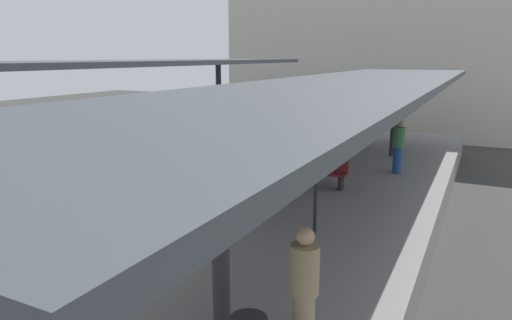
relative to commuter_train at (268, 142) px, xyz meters
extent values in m
plane|color=#383835|center=(0.00, -4.74, -1.73)|extent=(80.00, 80.00, 0.00)
cube|color=gray|center=(-3.80, -4.74, -1.23)|extent=(4.40, 28.00, 1.00)
cube|color=gray|center=(3.80, -4.74, -1.23)|extent=(4.40, 28.00, 1.00)
cube|color=#423F3D|center=(0.00, -4.74, -1.63)|extent=(3.20, 28.00, 0.20)
cube|color=slate|center=(-0.72, -4.74, -1.46)|extent=(0.08, 28.00, 0.14)
cube|color=slate|center=(0.72, -4.74, -1.46)|extent=(0.08, 28.00, 0.14)
cube|color=#472D6B|center=(0.00, 0.03, -0.08)|extent=(2.70, 12.72, 2.90)
cube|color=yellow|center=(0.00, -6.36, -0.23)|extent=(2.65, 0.08, 2.60)
cube|color=black|center=(-1.37, 0.03, 0.27)|extent=(0.04, 11.70, 0.76)
cube|color=black|center=(1.37, 0.03, 0.27)|extent=(0.04, 11.70, 0.76)
cube|color=#515156|center=(0.00, 0.03, 1.47)|extent=(2.16, 12.09, 0.20)
cylinder|color=#333335|center=(-3.80, 2.96, 0.97)|extent=(0.24, 0.24, 3.39)
cube|color=#3D4247|center=(-3.80, -3.34, 2.74)|extent=(4.18, 21.00, 0.16)
cylinder|color=#333335|center=(3.80, -9.64, 0.75)|extent=(0.24, 0.24, 2.95)
cylinder|color=#333335|center=(3.80, 2.96, 0.75)|extent=(0.24, 0.24, 2.95)
cube|color=#3D4247|center=(3.80, -3.34, 2.30)|extent=(4.18, 21.00, 0.16)
cube|color=black|center=(2.23, -2.27, -0.53)|extent=(0.08, 0.32, 0.40)
cube|color=black|center=(3.33, -2.27, -0.53)|extent=(0.08, 0.32, 0.40)
cube|color=maroon|center=(2.78, -2.27, -0.30)|extent=(1.40, 0.40, 0.06)
cube|color=maroon|center=(2.78, -2.09, -0.07)|extent=(1.40, 0.06, 0.40)
cylinder|color=#262628|center=(3.74, -5.66, 0.37)|extent=(0.08, 0.08, 2.20)
cube|color=navy|center=(3.74, -5.66, 1.32)|extent=(0.90, 0.06, 0.32)
cylinder|color=#998460|center=(5.00, -9.69, 0.46)|extent=(0.36, 0.36, 0.62)
sphere|color=tan|center=(5.00, -9.69, 0.89)|extent=(0.22, 0.22, 0.22)
cylinder|color=navy|center=(4.42, 0.35, -0.30)|extent=(0.28, 0.28, 0.86)
cylinder|color=#386B3D|center=(4.42, 0.35, 0.45)|extent=(0.36, 0.36, 0.64)
sphere|color=#936B4C|center=(4.42, 0.35, 0.88)|extent=(0.22, 0.22, 0.22)
cube|color=beige|center=(0.42, 15.26, 3.77)|extent=(18.00, 6.00, 11.00)
camera|label=1|loc=(6.74, -14.48, 2.96)|focal=32.14mm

